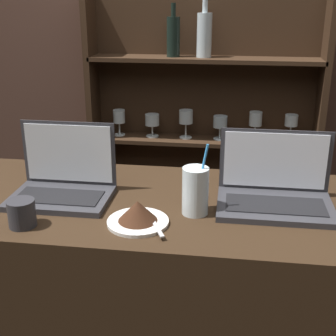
# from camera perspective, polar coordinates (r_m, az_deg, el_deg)

# --- Properties ---
(bar_counter) EXTENTS (1.79, 0.61, 1.01)m
(bar_counter) POSITION_cam_1_polar(r_m,az_deg,el_deg) (1.74, -1.95, -19.24)
(bar_counter) COLOR black
(bar_counter) RESTS_ON ground_plane
(back_wall) EXTENTS (7.00, 0.06, 2.70)m
(back_wall) POSITION_cam_1_polar(r_m,az_deg,el_deg) (2.44, 2.40, 14.43)
(back_wall) COLOR #4C3328
(back_wall) RESTS_ON ground_plane
(back_shelf) EXTENTS (1.16, 0.18, 1.64)m
(back_shelf) POSITION_cam_1_polar(r_m,az_deg,el_deg) (2.46, 4.21, 2.68)
(back_shelf) COLOR #332114
(back_shelf) RESTS_ON ground_plane
(laptop_near) EXTENTS (0.31, 0.21, 0.23)m
(laptop_near) POSITION_cam_1_polar(r_m,az_deg,el_deg) (1.51, -12.61, -1.55)
(laptop_near) COLOR #333338
(laptop_near) RESTS_ON bar_counter
(laptop_far) EXTENTS (0.34, 0.23, 0.22)m
(laptop_far) POSITION_cam_1_polar(r_m,az_deg,el_deg) (1.46, 12.89, -2.66)
(laptop_far) COLOR #333338
(laptop_far) RESTS_ON bar_counter
(cake_plate) EXTENTS (0.18, 0.18, 0.07)m
(cake_plate) POSITION_cam_1_polar(r_m,az_deg,el_deg) (1.31, -3.69, -5.64)
(cake_plate) COLOR silver
(cake_plate) RESTS_ON bar_counter
(water_glass) EXTENTS (0.08, 0.08, 0.21)m
(water_glass) POSITION_cam_1_polar(r_m,az_deg,el_deg) (1.36, 3.35, -2.79)
(water_glass) COLOR silver
(water_glass) RESTS_ON bar_counter
(coffee_cup) EXTENTS (0.08, 0.08, 0.08)m
(coffee_cup) POSITION_cam_1_polar(r_m,az_deg,el_deg) (1.36, -17.40, -5.29)
(coffee_cup) COLOR #2D2D33
(coffee_cup) RESTS_ON bar_counter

